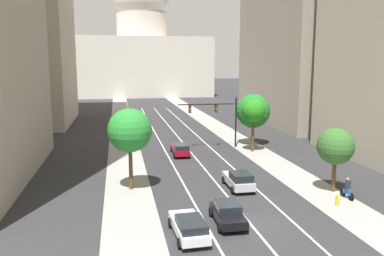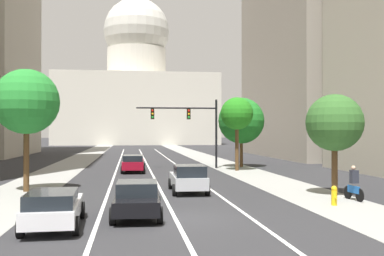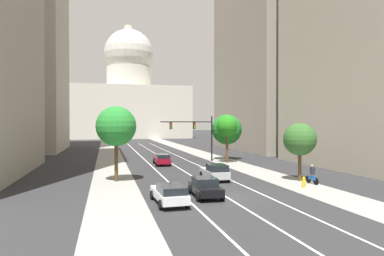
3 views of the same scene
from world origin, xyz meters
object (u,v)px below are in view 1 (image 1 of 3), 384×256
object	(u,v)px
car_black	(228,213)
traffic_signal_mast	(218,113)
car_white	(189,226)
street_tree_near_left	(130,131)
street_tree_mid_right	(253,111)
street_tree_far_right	(253,111)
street_tree_near_right	(336,146)
capitol_building	(142,50)
car_crimson	(180,149)
fire_hydrant	(337,200)
cyclist	(347,188)
car_silver	(239,180)

from	to	relation	value
car_black	traffic_signal_mast	distance (m)	24.31
car_white	street_tree_near_left	world-z (taller)	street_tree_near_left
car_black	street_tree_mid_right	world-z (taller)	street_tree_mid_right
street_tree_far_right	street_tree_near_right	xyz separation A→B (m)	(1.59, -15.75, -1.07)
car_black	street_tree_near_right	world-z (taller)	street_tree_near_right
capitol_building	car_white	xyz separation A→B (m)	(-4.40, -110.65, -13.96)
street_tree_near_left	street_tree_near_right	size ratio (longest dim) A/B	1.29
car_white	street_tree_mid_right	xyz separation A→B (m)	(13.21, 26.20, 3.70)
car_black	car_crimson	size ratio (longest dim) A/B	0.85
car_white	car_crimson	xyz separation A→B (m)	(2.92, 21.84, 0.04)
street_tree_far_right	street_tree_mid_right	xyz separation A→B (m)	(1.36, 3.92, -0.48)
car_crimson	street_tree_mid_right	world-z (taller)	street_tree_mid_right
street_tree_far_right	street_tree_near_right	world-z (taller)	street_tree_far_right
fire_hydrant	capitol_building	bearing A→B (deg)	94.01
fire_hydrant	cyclist	world-z (taller)	cyclist
cyclist	street_tree_mid_right	size ratio (longest dim) A/B	0.26
car_black	traffic_signal_mast	size ratio (longest dim) A/B	0.55
street_tree_far_right	street_tree_near_right	bearing A→B (deg)	-84.23
traffic_signal_mast	car_crimson	bearing A→B (deg)	-148.01
capitol_building	street_tree_far_right	distance (m)	89.22
car_black	street_tree_mid_right	distance (m)	26.83
car_silver	street_tree_near_right	xyz separation A→B (m)	(7.58, -2.08, 3.05)
car_white	cyclist	distance (m)	14.31
car_silver	street_tree_near_left	xyz separation A→B (m)	(-9.02, 1.67, 4.27)
car_black	street_tree_far_right	xyz separation A→B (m)	(8.92, 20.59, 4.18)
car_white	capitol_building	bearing A→B (deg)	-4.77
capitol_building	cyclist	xyz separation A→B (m)	(9.15, -106.03, -13.84)
capitol_building	car_black	xyz separation A→B (m)	(-1.47, -108.96, -13.96)
capitol_building	street_tree_near_left	world-z (taller)	capitol_building
street_tree_far_right	street_tree_near_right	size ratio (longest dim) A/B	1.18
cyclist	street_tree_near_left	xyz separation A→B (m)	(-16.70, 5.66, 4.21)
car_white	car_crimson	world-z (taller)	car_crimson
car_black	cyclist	size ratio (longest dim) A/B	2.39
car_silver	street_tree_near_right	world-z (taller)	street_tree_near_right
capitol_building	street_tree_mid_right	size ratio (longest dim) A/B	6.39
traffic_signal_mast	street_tree_far_right	xyz separation A→B (m)	(3.65, -2.86, 0.53)
car_crimson	street_tree_near_left	world-z (taller)	street_tree_near_left
street_tree_near_left	fire_hydrant	bearing A→B (deg)	-24.81
cyclist	street_tree_near_left	bearing A→B (deg)	66.22
car_silver	fire_hydrant	bearing A→B (deg)	-130.46
capitol_building	street_tree_near_right	size ratio (longest dim) A/B	7.87
car_white	fire_hydrant	xyz separation A→B (m)	(11.92, 3.31, -0.27)
capitol_building	street_tree_far_right	world-z (taller)	capitol_building
car_silver	car_white	xyz separation A→B (m)	(-5.87, -8.61, -0.07)
street_tree_near_left	street_tree_near_right	distance (m)	17.06
capitol_building	car_black	bearing A→B (deg)	-90.77
car_black	street_tree_near_left	xyz separation A→B (m)	(-6.09, 8.59, 4.33)
car_crimson	traffic_signal_mast	bearing A→B (deg)	-56.08
car_black	street_tree_far_right	world-z (taller)	street_tree_far_right
cyclist	street_tree_mid_right	bearing A→B (deg)	-4.16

